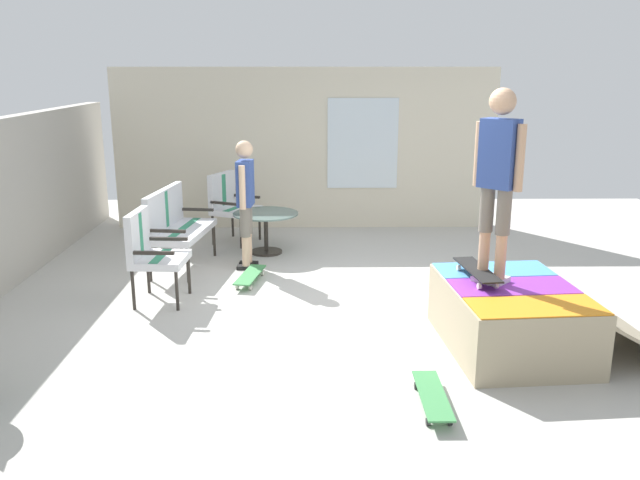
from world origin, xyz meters
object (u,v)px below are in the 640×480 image
object	(u,v)px
person_skater	(498,171)
skateboard_spare	(432,396)
patio_bench	(174,221)
person_watching	(246,195)
skate_ramp	(514,317)
patio_chair_by_wall	(150,248)
skateboard_on_ramp	(477,270)
patio_table	(266,225)
patio_chair_near_house	(229,201)
skateboard_by_bench	(250,275)

from	to	relation	value
person_skater	skateboard_spare	xyz separation A→B (m)	(-1.21, 0.73, -1.54)
patio_bench	person_watching	bearing A→B (deg)	-90.79
skate_ramp	patio_bench	world-z (taller)	patio_bench
patio_bench	patio_chair_by_wall	size ratio (longest dim) A/B	1.28
skateboard_spare	skateboard_on_ramp	xyz separation A→B (m)	(1.28, -0.62, 0.60)
patio_table	skateboard_on_ramp	bearing A→B (deg)	-144.31
patio_chair_by_wall	patio_table	distance (m)	2.25
patio_chair_near_house	skateboard_by_bench	xyz separation A→B (m)	(-1.92, -0.47, -0.53)
person_skater	skateboard_by_bench	distance (m)	3.37
patio_bench	patio_table	size ratio (longest dim) A/B	1.46
patio_chair_near_house	skateboard_by_bench	bearing A→B (deg)	-166.33
skateboard_on_ramp	skateboard_spare	bearing A→B (deg)	154.27
patio_chair_by_wall	person_skater	distance (m)	3.75
patio_bench	skateboard_spare	size ratio (longest dim) A/B	1.64
patio_chair_near_house	patio_chair_by_wall	distance (m)	2.63
person_skater	skateboard_on_ramp	distance (m)	0.95
skate_ramp	skateboard_on_ramp	size ratio (longest dim) A/B	2.49
patio_chair_by_wall	person_watching	distance (m)	1.59
patio_chair_by_wall	skateboard_by_bench	xyz separation A→B (m)	(0.65, -1.02, -0.53)
person_watching	person_skater	size ratio (longest dim) A/B	0.94
patio_table	person_skater	distance (m)	4.04
person_watching	person_skater	xyz separation A→B (m)	(-2.41, -2.49, 0.68)
skate_ramp	skateboard_on_ramp	bearing A→B (deg)	59.20
patio_table	skateboard_spare	world-z (taller)	patio_table
patio_bench	patio_chair_by_wall	bearing A→B (deg)	179.58
patio_bench	person_watching	xyz separation A→B (m)	(-0.01, -0.92, 0.33)
person_skater	patio_table	bearing A→B (deg)	36.47
patio_chair_by_wall	patio_bench	bearing A→B (deg)	-0.42
patio_bench	patio_table	world-z (taller)	patio_bench
patio_bench	skateboard_on_ramp	distance (m)	4.05
patio_chair_by_wall	person_skater	size ratio (longest dim) A/B	0.58
patio_bench	patio_chair_near_house	xyz separation A→B (m)	(1.30, -0.54, -0.00)
person_watching	skateboard_spare	world-z (taller)	person_watching
patio_chair_by_wall	person_watching	bearing A→B (deg)	-36.64
skate_ramp	patio_chair_near_house	world-z (taller)	patio_chair_near_house
skateboard_by_bench	skateboard_on_ramp	bearing A→B (deg)	-127.30
patio_bench	person_watching	size ratio (longest dim) A/B	0.80
patio_chair_near_house	person_watching	world-z (taller)	person_watching
patio_bench	skateboard_by_bench	world-z (taller)	patio_bench
person_watching	skateboard_spare	bearing A→B (deg)	-154.08
person_skater	skateboard_on_ramp	bearing A→B (deg)	59.25
skateboard_by_bench	skateboard_on_ramp	xyz separation A→B (m)	(-1.74, -2.28, 0.60)
person_watching	person_skater	distance (m)	3.53
patio_chair_by_wall	person_skater	xyz separation A→B (m)	(-1.16, -3.42, 1.02)
person_watching	skateboard_on_ramp	xyz separation A→B (m)	(-2.34, -2.37, -0.26)
patio_chair_near_house	skateboard_by_bench	distance (m)	2.04
patio_table	skateboard_by_bench	world-z (taller)	patio_table
patio_bench	person_watching	distance (m)	0.98
patio_chair_near_house	patio_chair_by_wall	bearing A→B (deg)	167.84
skate_ramp	patio_bench	distance (m)	4.43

